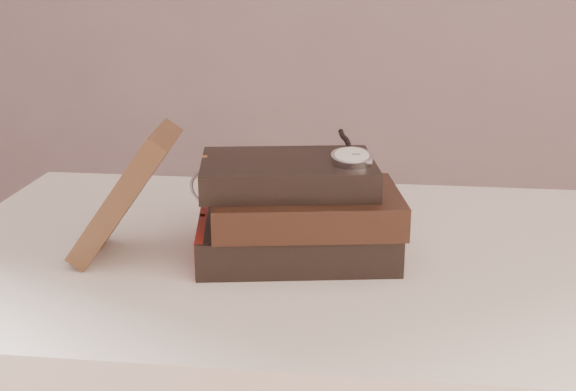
# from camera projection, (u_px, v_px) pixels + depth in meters

# --- Properties ---
(table) EXTENTS (1.00, 0.60, 0.75)m
(table) POSITION_uv_depth(u_px,v_px,m) (334.00, 318.00, 0.99)
(table) COLOR white
(table) RESTS_ON ground
(book_stack) EXTENTS (0.26, 0.20, 0.12)m
(book_stack) POSITION_uv_depth(u_px,v_px,m) (297.00, 212.00, 0.94)
(book_stack) COLOR black
(book_stack) RESTS_ON table
(journal) EXTENTS (0.13, 0.12, 0.16)m
(journal) POSITION_uv_depth(u_px,v_px,m) (126.00, 193.00, 0.92)
(journal) COLOR #3A2416
(journal) RESTS_ON table
(pocket_watch) EXTENTS (0.06, 0.15, 0.02)m
(pocket_watch) POSITION_uv_depth(u_px,v_px,m) (351.00, 156.00, 0.91)
(pocket_watch) COLOR silver
(pocket_watch) RESTS_ON book_stack
(eyeglasses) EXTENTS (0.12, 0.13, 0.05)m
(eyeglasses) POSITION_uv_depth(u_px,v_px,m) (228.00, 185.00, 1.00)
(eyeglasses) COLOR silver
(eyeglasses) RESTS_ON book_stack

